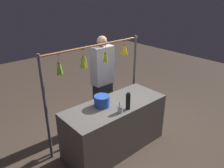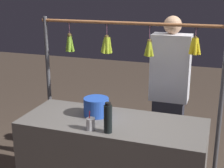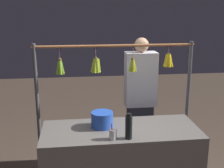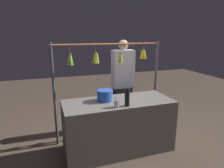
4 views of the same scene
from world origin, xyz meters
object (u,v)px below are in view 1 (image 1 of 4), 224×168
water_bottle (128,101)px  vendor_person (103,82)px  drink_cup (120,109)px  blue_bucket (102,101)px

water_bottle → vendor_person: (-0.34, -1.03, -0.10)m
drink_cup → vendor_person: vendor_person is taller
blue_bucket → drink_cup: bearing=103.3°
water_bottle → drink_cup: (0.16, -0.00, -0.07)m
water_bottle → vendor_person: 1.09m
drink_cup → vendor_person: size_ratio=0.10×
water_bottle → blue_bucket: water_bottle is taller
blue_bucket → vendor_person: vendor_person is taller
vendor_person → water_bottle: bearing=71.5°
blue_bucket → vendor_person: size_ratio=0.14×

